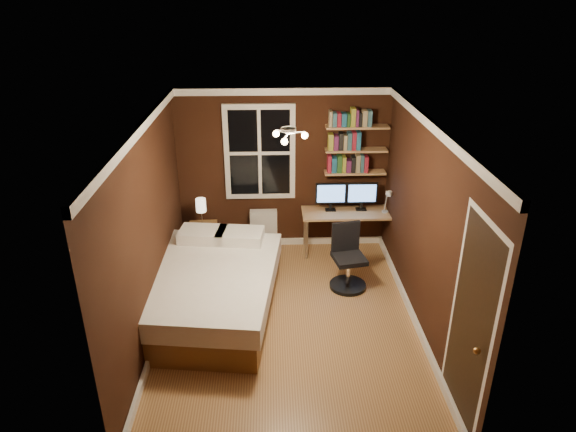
{
  "coord_description": "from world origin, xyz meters",
  "views": [
    {
      "loc": [
        -0.19,
        -5.29,
        3.87
      ],
      "look_at": [
        0.02,
        0.45,
        1.24
      ],
      "focal_mm": 32.0,
      "sensor_mm": 36.0,
      "label": 1
    }
  ],
  "objects_px": {
    "bed": "(210,290)",
    "nightstand": "(204,241)",
    "monitor_left": "(331,197)",
    "office_chair": "(348,264)",
    "desk": "(348,215)",
    "desk_lamp": "(387,201)",
    "bedside_lamp": "(201,212)",
    "monitor_right": "(362,196)",
    "radiator": "(264,229)"
  },
  "relations": [
    {
      "from": "bed",
      "to": "monitor_left",
      "type": "bearing_deg",
      "value": 50.8
    },
    {
      "from": "bedside_lamp",
      "to": "radiator",
      "type": "xyz_separation_m",
      "value": [
        0.92,
        0.28,
        -0.43
      ]
    },
    {
      "from": "bedside_lamp",
      "to": "monitor_left",
      "type": "bearing_deg",
      "value": 5.22
    },
    {
      "from": "desk",
      "to": "monitor_right",
      "type": "bearing_deg",
      "value": 19.13
    },
    {
      "from": "desk",
      "to": "bed",
      "type": "bearing_deg",
      "value": -141.57
    },
    {
      "from": "radiator",
      "to": "monitor_left",
      "type": "xyz_separation_m",
      "value": [
        1.03,
        -0.1,
        0.58
      ]
    },
    {
      "from": "nightstand",
      "to": "desk",
      "type": "relative_size",
      "value": 0.37
    },
    {
      "from": "bedside_lamp",
      "to": "desk",
      "type": "xyz_separation_m",
      "value": [
        2.22,
        0.11,
        -0.13
      ]
    },
    {
      "from": "nightstand",
      "to": "bedside_lamp",
      "type": "relative_size",
      "value": 1.21
    },
    {
      "from": "bedside_lamp",
      "to": "monitor_right",
      "type": "xyz_separation_m",
      "value": [
        2.42,
        0.18,
        0.15
      ]
    },
    {
      "from": "bed",
      "to": "desk_lamp",
      "type": "xyz_separation_m",
      "value": [
        2.53,
        1.45,
        0.57
      ]
    },
    {
      "from": "bedside_lamp",
      "to": "office_chair",
      "type": "distance_m",
      "value": 2.3
    },
    {
      "from": "bed",
      "to": "radiator",
      "type": "bearing_deg",
      "value": 75.8
    },
    {
      "from": "desk_lamp",
      "to": "office_chair",
      "type": "bearing_deg",
      "value": -127.7
    },
    {
      "from": "desk",
      "to": "monitor_left",
      "type": "bearing_deg",
      "value": 165.29
    },
    {
      "from": "monitor_left",
      "to": "monitor_right",
      "type": "distance_m",
      "value": 0.47
    },
    {
      "from": "bedside_lamp",
      "to": "bed",
      "type": "bearing_deg",
      "value": -80.44
    },
    {
      "from": "nightstand",
      "to": "desk",
      "type": "xyz_separation_m",
      "value": [
        2.22,
        0.11,
        0.35
      ]
    },
    {
      "from": "monitor_right",
      "to": "nightstand",
      "type": "bearing_deg",
      "value": -175.8
    },
    {
      "from": "bed",
      "to": "office_chair",
      "type": "xyz_separation_m",
      "value": [
        1.83,
        0.55,
        0.01
      ]
    },
    {
      "from": "nightstand",
      "to": "desk_lamp",
      "type": "distance_m",
      "value": 2.84
    },
    {
      "from": "bed",
      "to": "bedside_lamp",
      "type": "relative_size",
      "value": 5.56
    },
    {
      "from": "bed",
      "to": "nightstand",
      "type": "relative_size",
      "value": 4.59
    },
    {
      "from": "nightstand",
      "to": "office_chair",
      "type": "height_order",
      "value": "office_chair"
    },
    {
      "from": "bed",
      "to": "monitor_left",
      "type": "relative_size",
      "value": 5.13
    },
    {
      "from": "desk",
      "to": "monitor_left",
      "type": "distance_m",
      "value": 0.4
    },
    {
      "from": "nightstand",
      "to": "desk_lamp",
      "type": "relative_size",
      "value": 1.2
    },
    {
      "from": "nightstand",
      "to": "monitor_right",
      "type": "distance_m",
      "value": 2.51
    },
    {
      "from": "bed",
      "to": "monitor_right",
      "type": "bearing_deg",
      "value": 43.88
    },
    {
      "from": "office_chair",
      "to": "monitor_left",
      "type": "bearing_deg",
      "value": 85.55
    },
    {
      "from": "desk_lamp",
      "to": "monitor_right",
      "type": "bearing_deg",
      "value": 151.94
    },
    {
      "from": "bed",
      "to": "bedside_lamp",
      "type": "distance_m",
      "value": 1.54
    },
    {
      "from": "bedside_lamp",
      "to": "office_chair",
      "type": "bearing_deg",
      "value": -23.6
    },
    {
      "from": "nightstand",
      "to": "monitor_right",
      "type": "xyz_separation_m",
      "value": [
        2.42,
        0.18,
        0.63
      ]
    },
    {
      "from": "radiator",
      "to": "office_chair",
      "type": "distance_m",
      "value": 1.66
    },
    {
      "from": "office_chair",
      "to": "monitor_right",
      "type": "bearing_deg",
      "value": 61.16
    },
    {
      "from": "radiator",
      "to": "monitor_right",
      "type": "xyz_separation_m",
      "value": [
        1.5,
        -0.1,
        0.58
      ]
    },
    {
      "from": "nightstand",
      "to": "bedside_lamp",
      "type": "height_order",
      "value": "bedside_lamp"
    },
    {
      "from": "radiator",
      "to": "desk",
      "type": "relative_size",
      "value": 0.45
    },
    {
      "from": "monitor_left",
      "to": "desk_lamp",
      "type": "distance_m",
      "value": 0.85
    },
    {
      "from": "monitor_right",
      "to": "desk_lamp",
      "type": "xyz_separation_m",
      "value": [
        0.35,
        -0.19,
        -0.0
      ]
    },
    {
      "from": "radiator",
      "to": "desk",
      "type": "xyz_separation_m",
      "value": [
        1.3,
        -0.17,
        0.29
      ]
    },
    {
      "from": "monitor_left",
      "to": "bedside_lamp",
      "type": "bearing_deg",
      "value": -174.78
    },
    {
      "from": "bedside_lamp",
      "to": "monitor_right",
      "type": "distance_m",
      "value": 2.43
    },
    {
      "from": "bed",
      "to": "monitor_right",
      "type": "xyz_separation_m",
      "value": [
        2.18,
        1.64,
        0.57
      ]
    },
    {
      "from": "desk",
      "to": "desk_lamp",
      "type": "xyz_separation_m",
      "value": [
        0.56,
        -0.12,
        0.28
      ]
    },
    {
      "from": "desk_lamp",
      "to": "office_chair",
      "type": "distance_m",
      "value": 1.26
    },
    {
      "from": "desk",
      "to": "office_chair",
      "type": "height_order",
      "value": "office_chair"
    },
    {
      "from": "bedside_lamp",
      "to": "radiator",
      "type": "relative_size",
      "value": 0.69
    },
    {
      "from": "nightstand",
      "to": "desk",
      "type": "distance_m",
      "value": 2.25
    }
  ]
}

